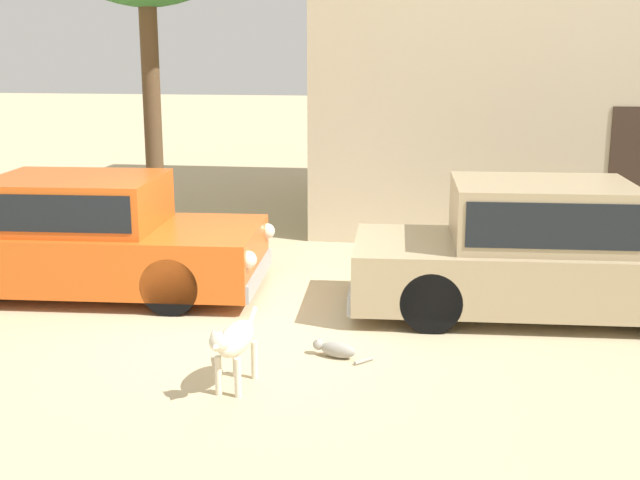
% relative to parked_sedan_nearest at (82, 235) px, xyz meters
% --- Properties ---
extents(ground_plane, '(80.00, 80.00, 0.00)m').
position_rel_parked_sedan_nearest_xyz_m(ground_plane, '(2.20, -0.89, -0.70)').
color(ground_plane, tan).
extents(parked_sedan_nearest, '(4.50, 2.03, 1.41)m').
position_rel_parked_sedan_nearest_xyz_m(parked_sedan_nearest, '(0.00, 0.00, 0.00)').
color(parked_sedan_nearest, '#D15619').
rests_on(parked_sedan_nearest, ground_plane).
extents(parked_sedan_second, '(4.40, 1.90, 1.49)m').
position_rel_parked_sedan_nearest_xyz_m(parked_sedan_second, '(5.42, -0.10, 0.03)').
color(parked_sedan_second, tan).
rests_on(parked_sedan_second, ground_plane).
extents(stray_dog_spotted, '(0.32, 1.04, 0.67)m').
position_rel_parked_sedan_nearest_xyz_m(stray_dog_spotted, '(2.53, -2.65, -0.26)').
color(stray_dog_spotted, beige).
rests_on(stray_dog_spotted, ground_plane).
extents(stray_cat, '(0.60, 0.32, 0.17)m').
position_rel_parked_sedan_nearest_xyz_m(stray_cat, '(3.32, -1.79, -0.62)').
color(stray_cat, gray).
rests_on(stray_cat, ground_plane).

